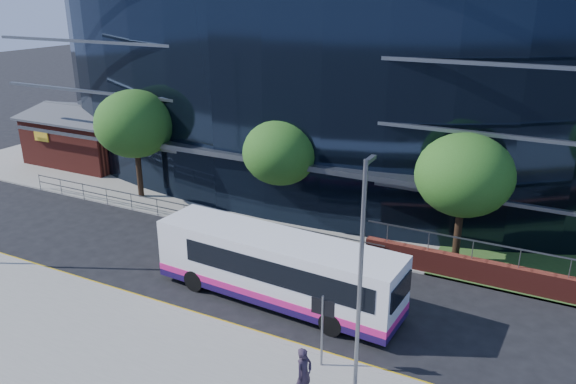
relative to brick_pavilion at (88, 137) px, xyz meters
The scene contains 16 objects.
ground 25.88m from the brick_pavilion, 31.53° to the right, with size 200.00×200.00×0.00m, color black.
pavement_near 28.80m from the brick_pavilion, 40.06° to the right, with size 80.00×8.00×0.15m, color gray.
kerb 26.41m from the brick_pavilion, 33.38° to the right, with size 80.00×0.25×0.16m, color gray.
yellow_line_outer 26.31m from the brick_pavilion, 33.02° to the right, with size 80.00×0.08×0.01m, color gold.
yellow_line_inner 26.23m from the brick_pavilion, 32.74° to the right, with size 80.00×0.08×0.01m, color gold.
far_forecourt 16.30m from the brick_pavilion, ahead, with size 50.00×8.00×0.10m, color gray.
glass_office 20.37m from the brick_pavilion, 22.21° to the left, with size 44.00×23.10×16.00m.
brick_pavilion is the anchor object (origin of this frame).
guard_railings 15.48m from the brick_pavilion, 24.90° to the right, with size 24.00×0.05×1.10m.
street_sign 30.49m from the brick_pavilion, 29.65° to the right, with size 0.85×0.09×2.80m.
tree_far_a 10.48m from the brick_pavilion, 26.55° to the right, with size 4.95×4.95×6.98m.
tree_far_b 19.55m from the brick_pavilion, 11.88° to the right, with size 4.29×4.29×6.05m.
tree_far_c 29.46m from the brick_pavilion, ahead, with size 4.62×4.62×6.51m.
streetlight_east 32.19m from the brick_pavilion, 29.24° to the right, with size 0.15×0.77×8.00m.
city_bus 25.79m from the brick_pavilion, 27.08° to the right, with size 11.19×3.16×3.00m.
pedestrian 31.59m from the brick_pavilion, 32.36° to the right, with size 0.67×0.44×1.84m, color #291F2F.
Camera 1 is at (11.08, -16.96, 12.76)m, focal length 35.00 mm.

